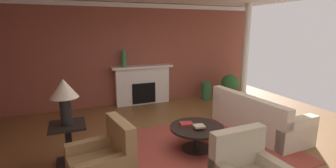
{
  "coord_description": "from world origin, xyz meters",
  "views": [
    {
      "loc": [
        -1.8,
        -3.9,
        2.22
      ],
      "look_at": [
        0.2,
        1.12,
        1.0
      ],
      "focal_mm": 26.45,
      "sensor_mm": 36.0,
      "label": 1
    }
  ],
  "objects_px": {
    "armchair_near_window": "(103,166)",
    "table_lamp": "(64,93)",
    "coffee_table": "(197,132)",
    "vase_tall_corner": "(206,91)",
    "fireplace": "(143,86)",
    "side_table": "(69,141)",
    "vase_mantel_left": "(124,59)",
    "potted_plant": "(230,85)",
    "sofa": "(256,119)"
  },
  "relations": [
    {
      "from": "fireplace",
      "to": "potted_plant",
      "type": "distance_m",
      "value": 2.7
    },
    {
      "from": "sofa",
      "to": "armchair_near_window",
      "type": "distance_m",
      "value": 3.44
    },
    {
      "from": "vase_mantel_left",
      "to": "coffee_table",
      "type": "bearing_deg",
      "value": -77.82
    },
    {
      "from": "vase_mantel_left",
      "to": "side_table",
      "type": "bearing_deg",
      "value": -118.72
    },
    {
      "from": "fireplace",
      "to": "side_table",
      "type": "bearing_deg",
      "value": -126.21
    },
    {
      "from": "potted_plant",
      "to": "armchair_near_window",
      "type": "bearing_deg",
      "value": -145.07
    },
    {
      "from": "table_lamp",
      "to": "sofa",
      "type": "bearing_deg",
      "value": -1.4
    },
    {
      "from": "armchair_near_window",
      "to": "side_table",
      "type": "relative_size",
      "value": 1.36
    },
    {
      "from": "armchair_near_window",
      "to": "potted_plant",
      "type": "relative_size",
      "value": 1.14
    },
    {
      "from": "vase_mantel_left",
      "to": "potted_plant",
      "type": "bearing_deg",
      "value": -11.73
    },
    {
      "from": "fireplace",
      "to": "side_table",
      "type": "relative_size",
      "value": 2.57
    },
    {
      "from": "armchair_near_window",
      "to": "table_lamp",
      "type": "distance_m",
      "value": 1.31
    },
    {
      "from": "sofa",
      "to": "coffee_table",
      "type": "bearing_deg",
      "value": -171.36
    },
    {
      "from": "fireplace",
      "to": "table_lamp",
      "type": "bearing_deg",
      "value": -126.21
    },
    {
      "from": "table_lamp",
      "to": "potted_plant",
      "type": "distance_m",
      "value": 5.2
    },
    {
      "from": "armchair_near_window",
      "to": "potted_plant",
      "type": "xyz_separation_m",
      "value": [
        4.24,
        2.96,
        0.19
      ]
    },
    {
      "from": "vase_tall_corner",
      "to": "vase_mantel_left",
      "type": "bearing_deg",
      "value": 174.41
    },
    {
      "from": "fireplace",
      "to": "vase_mantel_left",
      "type": "bearing_deg",
      "value": -174.88
    },
    {
      "from": "fireplace",
      "to": "vase_tall_corner",
      "type": "relative_size",
      "value": 3.24
    },
    {
      "from": "table_lamp",
      "to": "potted_plant",
      "type": "relative_size",
      "value": 0.9
    },
    {
      "from": "sofa",
      "to": "potted_plant",
      "type": "distance_m",
      "value": 2.4
    },
    {
      "from": "fireplace",
      "to": "coffee_table",
      "type": "distance_m",
      "value": 3.18
    },
    {
      "from": "side_table",
      "to": "vase_mantel_left",
      "type": "bearing_deg",
      "value": 61.28
    },
    {
      "from": "sofa",
      "to": "potted_plant",
      "type": "xyz_separation_m",
      "value": [
        0.88,
        2.23,
        0.19
      ]
    },
    {
      "from": "coffee_table",
      "to": "vase_tall_corner",
      "type": "xyz_separation_m",
      "value": [
        1.88,
        2.87,
        -0.06
      ]
    },
    {
      "from": "vase_tall_corner",
      "to": "vase_mantel_left",
      "type": "relative_size",
      "value": 1.21
    },
    {
      "from": "fireplace",
      "to": "side_table",
      "type": "xyz_separation_m",
      "value": [
        -2.08,
        -2.84,
        -0.15
      ]
    },
    {
      "from": "side_table",
      "to": "table_lamp",
      "type": "xyz_separation_m",
      "value": [
        0.0,
        0.0,
        0.82
      ]
    },
    {
      "from": "coffee_table",
      "to": "table_lamp",
      "type": "bearing_deg",
      "value": 171.32
    },
    {
      "from": "fireplace",
      "to": "table_lamp",
      "type": "xyz_separation_m",
      "value": [
        -2.08,
        -2.84,
        0.68
      ]
    },
    {
      "from": "fireplace",
      "to": "vase_tall_corner",
      "type": "xyz_separation_m",
      "value": [
        2.01,
        -0.3,
        -0.27
      ]
    },
    {
      "from": "vase_mantel_left",
      "to": "potted_plant",
      "type": "relative_size",
      "value": 0.55
    },
    {
      "from": "armchair_near_window",
      "to": "table_lamp",
      "type": "bearing_deg",
      "value": 118.2
    },
    {
      "from": "table_lamp",
      "to": "potted_plant",
      "type": "xyz_separation_m",
      "value": [
        4.68,
        2.13,
        -0.73
      ]
    },
    {
      "from": "sofa",
      "to": "table_lamp",
      "type": "relative_size",
      "value": 2.88
    },
    {
      "from": "vase_tall_corner",
      "to": "armchair_near_window",
      "type": "bearing_deg",
      "value": -137.23
    },
    {
      "from": "vase_tall_corner",
      "to": "vase_mantel_left",
      "type": "xyz_separation_m",
      "value": [
        -2.56,
        0.25,
        1.1
      ]
    },
    {
      "from": "armchair_near_window",
      "to": "potted_plant",
      "type": "distance_m",
      "value": 5.17
    },
    {
      "from": "side_table",
      "to": "vase_tall_corner",
      "type": "distance_m",
      "value": 4.81
    },
    {
      "from": "vase_tall_corner",
      "to": "fireplace",
      "type": "bearing_deg",
      "value": 171.51
    },
    {
      "from": "coffee_table",
      "to": "potted_plant",
      "type": "height_order",
      "value": "potted_plant"
    },
    {
      "from": "coffee_table",
      "to": "vase_tall_corner",
      "type": "height_order",
      "value": "vase_tall_corner"
    },
    {
      "from": "coffee_table",
      "to": "vase_mantel_left",
      "type": "bearing_deg",
      "value": 102.18
    },
    {
      "from": "armchair_near_window",
      "to": "side_table",
      "type": "distance_m",
      "value": 0.94
    },
    {
      "from": "sofa",
      "to": "vase_mantel_left",
      "type": "bearing_deg",
      "value": 128.32
    },
    {
      "from": "table_lamp",
      "to": "potted_plant",
      "type": "height_order",
      "value": "table_lamp"
    },
    {
      "from": "fireplace",
      "to": "sofa",
      "type": "relative_size",
      "value": 0.83
    },
    {
      "from": "table_lamp",
      "to": "armchair_near_window",
      "type": "bearing_deg",
      "value": -61.8
    },
    {
      "from": "coffee_table",
      "to": "sofa",
      "type": "bearing_deg",
      "value": 8.64
    },
    {
      "from": "sofa",
      "to": "potted_plant",
      "type": "relative_size",
      "value": 2.6
    }
  ]
}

